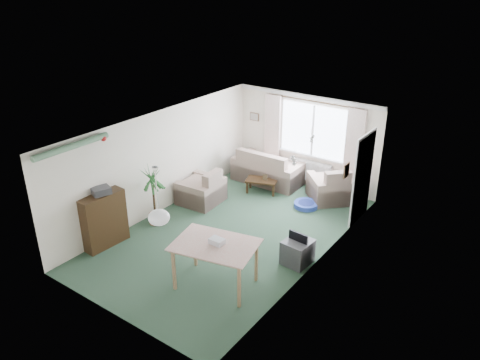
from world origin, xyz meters
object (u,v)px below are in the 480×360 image
Objects in this scene: sofa at (269,166)px; armchair_corner at (331,183)px; pet_bed at (306,205)px; tv_cube at (297,252)px; bookshelf at (104,220)px; dining_table at (216,265)px; armchair_left at (201,186)px; coffee_table at (262,186)px; houseplant at (154,196)px.

sofa is 1.83× the size of armchair_corner.
pet_bed is at bearing 153.56° from sofa.
tv_cube is at bearing 58.44° from armchair_corner.
bookshelf reaches higher than armchair_corner.
dining_table is 2.32× the size of pet_bed.
sofa is 1.90× the size of armchair_left.
armchair_corner is 1.04× the size of armchair_left.
coffee_table is at bearing 107.08° from sofa.
dining_table reaches higher than coffee_table.
pet_bed is (-0.29, -0.71, -0.39)m from armchair_corner.
bookshelf is 2.15× the size of tv_cube.
armchair_left is 1.63m from coffee_table.
houseplant is at bearing -10.10° from armchair_left.
armchair_corner is 1.87× the size of tv_cube.
sofa is 4.75m from bookshelf.
houseplant is 2.37× the size of pet_bed.
armchair_left is 0.70× the size of houseplant.
sofa is 3.41× the size of tv_cube.
houseplant is (-1.06, -2.74, 0.51)m from coffee_table.
sofa reaches higher than armchair_left.
coffee_table is 4.18m from bookshelf.
tv_cube is (3.54, 1.71, -0.33)m from bookshelf.
bookshelf is at bearing -98.81° from houseplant.
bookshelf reaches higher than tv_cube.
bookshelf is 2.70m from dining_table.
coffee_table is at bearing -23.01° from armchair_corner.
dining_table is (2.50, -0.98, -0.27)m from houseplant.
coffee_table is 1.34× the size of pet_bed.
sofa is 1.59× the size of bookshelf.
pet_bed is at bearing 118.48° from tv_cube.
armchair_left is 2.59m from pet_bed.
pet_bed is (-0.11, 3.65, -0.36)m from dining_table.
tv_cube is at bearing 69.72° from armchair_left.
tv_cube is at bearing -44.56° from coffee_table.
armchair_corner is 5.43m from bookshelf.
sofa is 2.11m from armchair_left.
armchair_left is at bearing 69.95° from sofa.
bookshelf is at bearing -11.38° from armchair_left.
sofa is at bearing 135.23° from tv_cube.
armchair_corner is at bearing 123.79° from armchair_left.
bookshelf is (-0.34, -2.64, 0.14)m from armchair_left.
pet_bed is at bearing -3.17° from coffee_table.
coffee_table is 0.57× the size of houseplant.
coffee_table is 0.58× the size of dining_table.
armchair_left is 0.84× the size of bookshelf.
bookshelf is (-2.87, -4.61, 0.13)m from armchair_corner.
dining_table is at bearing -21.48° from houseplant.
pet_bed is (2.38, 2.67, -0.63)m from houseplant.
armchair_corner is 4.32m from houseplant.
sofa is 1.33× the size of houseplant.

